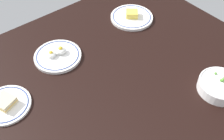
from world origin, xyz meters
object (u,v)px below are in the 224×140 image
(plate_cheese, at_px, (132,17))
(plate_sandwich, at_px, (6,104))
(bowl_peas, at_px, (220,86))
(plate_eggs, at_px, (58,55))

(plate_cheese, bearing_deg, plate_sandwich, 8.55)
(bowl_peas, relative_size, plate_eggs, 0.82)
(plate_eggs, bearing_deg, plate_sandwich, 19.72)
(plate_sandwich, height_order, bowl_peas, bowl_peas)
(plate_eggs, height_order, plate_cheese, plate_eggs)
(bowl_peas, height_order, plate_eggs, bowl_peas)
(bowl_peas, xyz_separation_m, plate_cheese, (-0.05, -0.60, -0.02))
(plate_sandwich, bearing_deg, plate_cheese, -171.45)
(plate_eggs, relative_size, plate_cheese, 0.96)
(plate_sandwich, xyz_separation_m, plate_cheese, (-0.78, -0.12, -0.00))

